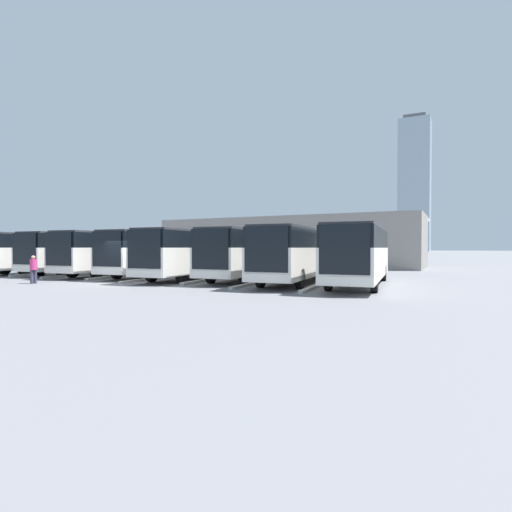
{
  "coord_description": "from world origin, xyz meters",
  "views": [
    {
      "loc": [
        -17.78,
        17.17,
        2.1
      ],
      "look_at": [
        -6.16,
        -5.73,
        1.56
      ],
      "focal_mm": 28.0,
      "sensor_mm": 36.0,
      "label": 1
    }
  ],
  "objects_px": {
    "bus_4": "(161,252)",
    "bus_5": "(119,252)",
    "bus_1": "(298,253)",
    "bus_7": "(53,251)",
    "bus_6": "(87,251)",
    "bus_0": "(360,253)",
    "bus_2": "(250,252)",
    "bus_3": "(196,252)",
    "pedestrian": "(33,269)"
  },
  "relations": [
    {
      "from": "bus_0",
      "to": "bus_2",
      "type": "distance_m",
      "value": 7.42
    },
    {
      "from": "bus_3",
      "to": "bus_6",
      "type": "height_order",
      "value": "same"
    },
    {
      "from": "bus_0",
      "to": "bus_6",
      "type": "height_order",
      "value": "same"
    },
    {
      "from": "bus_6",
      "to": "pedestrian",
      "type": "height_order",
      "value": "bus_6"
    },
    {
      "from": "bus_6",
      "to": "pedestrian",
      "type": "xyz_separation_m",
      "value": [
        -4.9,
        7.93,
        -0.92
      ]
    },
    {
      "from": "bus_0",
      "to": "bus_5",
      "type": "bearing_deg",
      "value": -6.57
    },
    {
      "from": "bus_7",
      "to": "bus_1",
      "type": "bearing_deg",
      "value": 174.4
    },
    {
      "from": "bus_0",
      "to": "bus_2",
      "type": "height_order",
      "value": "same"
    },
    {
      "from": "bus_4",
      "to": "bus_7",
      "type": "bearing_deg",
      "value": -1.68
    },
    {
      "from": "bus_2",
      "to": "bus_4",
      "type": "xyz_separation_m",
      "value": [
        7.37,
        0.17,
        0.0
      ]
    },
    {
      "from": "bus_7",
      "to": "bus_4",
      "type": "bearing_deg",
      "value": 178.32
    },
    {
      "from": "bus_1",
      "to": "bus_7",
      "type": "distance_m",
      "value": 22.1
    },
    {
      "from": "bus_0",
      "to": "bus_7",
      "type": "bearing_deg",
      "value": -5.74
    },
    {
      "from": "bus_6",
      "to": "pedestrian",
      "type": "relative_size",
      "value": 7.11
    },
    {
      "from": "bus_6",
      "to": "bus_7",
      "type": "height_order",
      "value": "same"
    },
    {
      "from": "bus_3",
      "to": "pedestrian",
      "type": "distance_m",
      "value": 9.77
    },
    {
      "from": "bus_6",
      "to": "bus_5",
      "type": "bearing_deg",
      "value": 171.78
    },
    {
      "from": "bus_3",
      "to": "bus_0",
      "type": "bearing_deg",
      "value": 174.28
    },
    {
      "from": "bus_1",
      "to": "bus_0",
      "type": "bearing_deg",
      "value": 173.45
    },
    {
      "from": "bus_0",
      "to": "bus_7",
      "type": "height_order",
      "value": "same"
    },
    {
      "from": "bus_1",
      "to": "bus_6",
      "type": "height_order",
      "value": "same"
    },
    {
      "from": "bus_7",
      "to": "pedestrian",
      "type": "height_order",
      "value": "bus_7"
    },
    {
      "from": "bus_3",
      "to": "bus_5",
      "type": "relative_size",
      "value": 1.0
    },
    {
      "from": "bus_6",
      "to": "bus_2",
      "type": "bearing_deg",
      "value": 176.22
    },
    {
      "from": "bus_0",
      "to": "bus_5",
      "type": "distance_m",
      "value": 18.41
    },
    {
      "from": "bus_2",
      "to": "bus_6",
      "type": "bearing_deg",
      "value": -3.78
    },
    {
      "from": "bus_7",
      "to": "bus_5",
      "type": "bearing_deg",
      "value": 176.34
    },
    {
      "from": "bus_5",
      "to": "bus_7",
      "type": "height_order",
      "value": "same"
    },
    {
      "from": "bus_2",
      "to": "bus_6",
      "type": "relative_size",
      "value": 1.0
    },
    {
      "from": "bus_0",
      "to": "bus_3",
      "type": "distance_m",
      "value": 11.05
    },
    {
      "from": "bus_0",
      "to": "bus_4",
      "type": "distance_m",
      "value": 14.75
    },
    {
      "from": "bus_4",
      "to": "bus_6",
      "type": "distance_m",
      "value": 7.37
    },
    {
      "from": "bus_1",
      "to": "bus_3",
      "type": "distance_m",
      "value": 7.37
    },
    {
      "from": "bus_3",
      "to": "pedestrian",
      "type": "relative_size",
      "value": 7.11
    },
    {
      "from": "bus_2",
      "to": "bus_5",
      "type": "xyz_separation_m",
      "value": [
        11.05,
        0.7,
        0.0
      ]
    },
    {
      "from": "bus_3",
      "to": "bus_4",
      "type": "relative_size",
      "value": 1.0
    },
    {
      "from": "bus_5",
      "to": "bus_6",
      "type": "bearing_deg",
      "value": -8.22
    },
    {
      "from": "pedestrian",
      "to": "bus_7",
      "type": "bearing_deg",
      "value": -128.5
    },
    {
      "from": "bus_2",
      "to": "bus_5",
      "type": "distance_m",
      "value": 11.07
    },
    {
      "from": "bus_4",
      "to": "bus_5",
      "type": "bearing_deg",
      "value": 2.23
    },
    {
      "from": "bus_6",
      "to": "pedestrian",
      "type": "distance_m",
      "value": 9.37
    },
    {
      "from": "bus_2",
      "to": "bus_4",
      "type": "distance_m",
      "value": 7.37
    },
    {
      "from": "bus_2",
      "to": "bus_4",
      "type": "bearing_deg",
      "value": -4.6
    },
    {
      "from": "bus_1",
      "to": "bus_4",
      "type": "distance_m",
      "value": 11.07
    },
    {
      "from": "bus_4",
      "to": "bus_5",
      "type": "relative_size",
      "value": 1.0
    },
    {
      "from": "bus_2",
      "to": "bus_6",
      "type": "distance_m",
      "value": 14.74
    },
    {
      "from": "bus_4",
      "to": "pedestrian",
      "type": "distance_m",
      "value": 8.72
    },
    {
      "from": "pedestrian",
      "to": "bus_1",
      "type": "bearing_deg",
      "value": 122.03
    },
    {
      "from": "bus_3",
      "to": "bus_6",
      "type": "relative_size",
      "value": 1.0
    },
    {
      "from": "bus_5",
      "to": "bus_3",
      "type": "bearing_deg",
      "value": 172.16
    }
  ]
}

